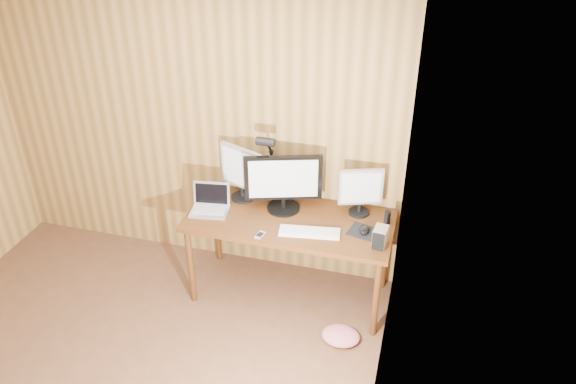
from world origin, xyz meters
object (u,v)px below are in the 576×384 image
at_px(hard_drive, 380,237).
at_px(phone, 260,235).
at_px(monitor_right, 361,191).
at_px(monitor_left, 242,172).
at_px(speaker, 387,217).
at_px(desk_lamp, 268,157).
at_px(monitor_center, 283,182).
at_px(laptop, 210,204).
at_px(mouse, 364,230).
at_px(keyboard, 309,232).
at_px(desk, 292,226).

xyz_separation_m(hard_drive, phone, (-0.87, -0.11, -0.07)).
xyz_separation_m(monitor_right, hard_drive, (0.21, -0.38, -0.13)).
distance_m(monitor_left, phone, 0.61).
relative_size(monitor_left, speaker, 4.01).
bearing_deg(speaker, desk_lamp, 173.99).
distance_m(monitor_center, laptop, 0.61).
relative_size(monitor_left, monitor_right, 1.17).
distance_m(monitor_right, mouse, 0.32).
height_order(hard_drive, desk_lamp, desk_lamp).
distance_m(laptop, hard_drive, 1.36).
height_order(mouse, speaker, speaker).
height_order(laptop, hard_drive, laptop).
height_order(monitor_center, phone, monitor_center).
height_order(phone, desk_lamp, desk_lamp).
relative_size(hard_drive, phone, 1.43).
relative_size(hard_drive, desk_lamp, 0.24).
xyz_separation_m(laptop, mouse, (1.23, 0.00, -0.03)).
height_order(monitor_center, monitor_left, monitor_center).
distance_m(mouse, desk_lamp, 0.93).
bearing_deg(keyboard, phone, -167.87).
bearing_deg(speaker, monitor_right, 159.26).
bearing_deg(hard_drive, speaker, 92.71).
height_order(desk, monitor_left, monitor_left).
xyz_separation_m(keyboard, mouse, (0.39, 0.12, 0.01)).
bearing_deg(desk_lamp, monitor_center, -19.45).
bearing_deg(desk_lamp, hard_drive, -6.72).
bearing_deg(laptop, monitor_center, 7.61).
relative_size(laptop, speaker, 2.82).
distance_m(monitor_center, monitor_left, 0.37).
relative_size(monitor_right, phone, 3.77).
relative_size(keyboard, speaker, 4.10).
bearing_deg(monitor_right, desk_lamp, 159.72).
xyz_separation_m(desk, keyboard, (0.19, -0.22, 0.13)).
height_order(monitor_left, keyboard, monitor_left).
height_order(monitor_left, mouse, monitor_left).
xyz_separation_m(keyboard, desk_lamp, (-0.43, 0.38, 0.38)).
height_order(laptop, keyboard, laptop).
distance_m(hard_drive, desk_lamp, 1.08).
bearing_deg(desk, hard_drive, -18.51).
relative_size(desk, hard_drive, 10.81).
distance_m(monitor_center, monitor_right, 0.60).
bearing_deg(monitor_left, monitor_right, 23.49).
distance_m(phone, desk_lamp, 0.64).
bearing_deg(desk, desk_lamp, 146.11).
bearing_deg(keyboard, laptop, 163.96).
bearing_deg(monitor_right, phone, -162.29).
relative_size(monitor_right, hard_drive, 2.63).
relative_size(laptop, mouse, 2.77).
bearing_deg(monitor_center, desk_lamp, 126.83).
xyz_separation_m(monitor_right, speaker, (0.23, -0.09, -0.15)).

